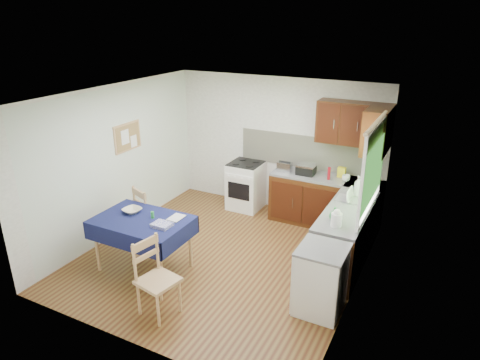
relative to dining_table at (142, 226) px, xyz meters
The scene contains 33 objects.
floor 1.37m from the dining_table, 42.70° to the left, with size 4.20×4.20×0.00m, color #512915.
ceiling 2.15m from the dining_table, 42.70° to the left, with size 4.00×4.20×0.02m, color white.
wall_back 3.07m from the dining_table, 73.39° to the left, with size 4.00×0.02×2.50m, color silver.
wall_front 1.66m from the dining_table, 56.43° to the right, with size 4.00×0.02×2.50m, color silver.
wall_left 1.49m from the dining_table, 144.92° to the left, with size 0.02×4.20×2.50m, color silver.
wall_right 3.02m from the dining_table, 15.56° to the left, with size 0.02×4.20×2.50m, color silver.
base_cabinets 3.04m from the dining_table, 42.77° to the left, with size 1.90×2.30×0.86m.
worktop_back 3.23m from the dining_table, 53.61° to the left, with size 1.90×0.60×0.04m, color slate.
worktop_right 2.95m from the dining_table, 29.44° to the left, with size 0.60×1.70×0.04m, color slate.
worktop_corner 3.65m from the dining_table, 45.37° to the left, with size 0.60×0.60×0.04m, color slate.
splashback 3.29m from the dining_table, 62.28° to the left, with size 2.70×0.02×0.60m, color beige.
upper_cabinets 3.71m from the dining_table, 47.39° to the left, with size 1.20×0.85×0.70m.
stove 2.63m from the dining_table, 82.01° to the left, with size 0.60×0.61×0.92m.
window 3.34m from the dining_table, 27.84° to the left, with size 0.04×1.48×1.26m.
fridge 2.59m from the dining_table, ahead, with size 0.58×0.60×0.89m.
corkboard 1.80m from the dining_table, 135.22° to the left, with size 0.04×0.62×0.47m.
dining_table is the anchor object (origin of this frame).
chair_far 0.79m from the dining_table, 122.48° to the left, with size 0.57×0.57×0.99m.
chair_near 1.06m from the dining_table, 43.20° to the right, with size 0.52×0.52×0.99m.
toaster 2.79m from the dining_table, 65.17° to the left, with size 0.25×0.15×0.19m.
sandwich_press 3.01m from the dining_table, 58.85° to the left, with size 0.31×0.27×0.18m.
sauce_bottle 3.20m from the dining_table, 51.56° to the left, with size 0.05×0.05×0.22m, color #AE0D19.
yellow_packet 3.46m from the dining_table, 51.62° to the left, with size 0.13×0.09×0.18m, color yellow.
dish_rack 3.09m from the dining_table, 35.64° to the left, with size 0.39×0.30×0.19m.
kettle 2.71m from the dining_table, 18.72° to the left, with size 0.15×0.15×0.25m.
cup 3.42m from the dining_table, 48.50° to the left, with size 0.14×0.14×0.11m, color white.
soap_bottle_a 3.27m from the dining_table, 37.66° to the left, with size 0.13×0.13×0.33m, color white.
soap_bottle_b 3.27m from the dining_table, 38.26° to the left, with size 0.09×0.09×0.21m, color #1C45A8.
soap_bottle_c 2.70m from the dining_table, 22.47° to the left, with size 0.15×0.15×0.19m, color #268D3E.
plate_bowl 0.31m from the dining_table, 157.36° to the left, with size 0.26×0.26×0.06m, color beige.
book 0.43m from the dining_table, 35.16° to the left, with size 0.18×0.25×0.02m, color white.
spice_jar 0.22m from the dining_table, 39.29° to the left, with size 0.05×0.05×0.10m, color #258738.
tea_towel 0.42m from the dining_table, ahead, with size 0.26×0.20×0.05m, color navy.
Camera 1 is at (2.85, -5.00, 3.51)m, focal length 32.00 mm.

